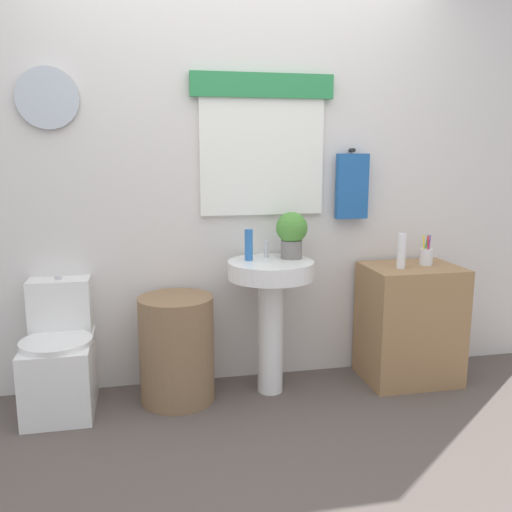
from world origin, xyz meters
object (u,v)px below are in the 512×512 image
(lotion_bottle, at_px, (402,251))
(toothbrush_cup, at_px, (426,256))
(pedestal_sink, at_px, (271,295))
(soap_bottle, at_px, (249,245))
(toilet, at_px, (60,360))
(wooden_cabinet, at_px, (409,323))
(potted_plant, at_px, (292,232))
(laundry_hamper, at_px, (177,349))

(lotion_bottle, relative_size, toothbrush_cup, 1.14)
(pedestal_sink, relative_size, soap_bottle, 4.39)
(toilet, bearing_deg, pedestal_sink, -1.49)
(soap_bottle, xyz_separation_m, lotion_bottle, (0.92, -0.09, -0.05))
(pedestal_sink, bearing_deg, wooden_cabinet, 0.00)
(toilet, bearing_deg, wooden_cabinet, -0.85)
(potted_plant, xyz_separation_m, toothbrush_cup, (0.85, -0.04, -0.17))
(lotion_bottle, bearing_deg, pedestal_sink, 177.12)
(toothbrush_cup, bearing_deg, wooden_cabinet, -168.51)
(pedestal_sink, xyz_separation_m, soap_bottle, (-0.12, 0.05, 0.30))
(laundry_hamper, xyz_separation_m, potted_plant, (0.69, 0.06, 0.65))
(soap_bottle, height_order, toothbrush_cup, soap_bottle)
(lotion_bottle, bearing_deg, toothbrush_cup, 16.87)
(soap_bottle, relative_size, potted_plant, 0.66)
(toilet, height_order, pedestal_sink, pedestal_sink)
(wooden_cabinet, bearing_deg, pedestal_sink, 180.00)
(toilet, relative_size, soap_bottle, 4.01)
(laundry_hamper, relative_size, pedestal_sink, 0.77)
(toilet, bearing_deg, laundry_hamper, -2.77)
(pedestal_sink, relative_size, toothbrush_cup, 4.32)
(laundry_hamper, bearing_deg, pedestal_sink, 0.00)
(toilet, distance_m, laundry_hamper, 0.65)
(potted_plant, height_order, toothbrush_cup, potted_plant)
(wooden_cabinet, relative_size, potted_plant, 2.65)
(laundry_hamper, height_order, lotion_bottle, lotion_bottle)
(soap_bottle, distance_m, toothbrush_cup, 1.12)
(toilet, xyz_separation_m, lotion_bottle, (1.99, -0.07, 0.56))
(soap_bottle, height_order, potted_plant, potted_plant)
(pedestal_sink, distance_m, potted_plant, 0.39)
(potted_plant, bearing_deg, wooden_cabinet, -4.54)
(wooden_cabinet, bearing_deg, toothbrush_cup, 11.49)
(wooden_cabinet, xyz_separation_m, soap_bottle, (-1.01, 0.05, 0.53))
(pedestal_sink, xyz_separation_m, wooden_cabinet, (0.89, 0.00, -0.23))
(wooden_cabinet, height_order, lotion_bottle, lotion_bottle)
(wooden_cabinet, xyz_separation_m, lotion_bottle, (-0.10, -0.04, 0.47))
(wooden_cabinet, bearing_deg, toilet, 179.15)
(laundry_hamper, xyz_separation_m, wooden_cabinet, (1.45, 0.00, 0.06))
(pedestal_sink, bearing_deg, toilet, 178.51)
(laundry_hamper, distance_m, soap_bottle, 0.73)
(potted_plant, xyz_separation_m, lotion_bottle, (0.66, -0.10, -0.12))
(laundry_hamper, bearing_deg, toothbrush_cup, 0.75)
(toothbrush_cup, bearing_deg, pedestal_sink, -178.84)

